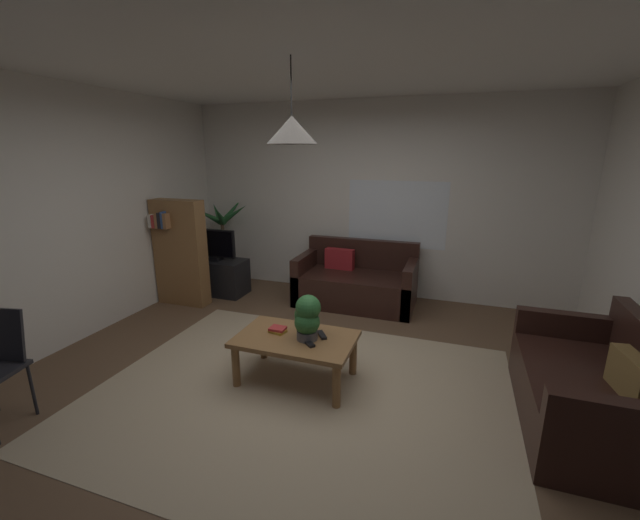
# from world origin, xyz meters

# --- Properties ---
(floor) EXTENTS (5.30, 4.96, 0.02)m
(floor) POSITION_xyz_m (0.00, 0.00, -0.01)
(floor) COLOR brown
(floor) RESTS_ON ground
(rug) EXTENTS (3.44, 2.73, 0.01)m
(rug) POSITION_xyz_m (0.00, -0.20, 0.00)
(rug) COLOR tan
(rug) RESTS_ON ground
(wall_back) EXTENTS (5.42, 0.06, 2.67)m
(wall_back) POSITION_xyz_m (0.00, 2.51, 1.34)
(wall_back) COLOR silver
(wall_back) RESTS_ON ground
(wall_left) EXTENTS (0.06, 4.96, 2.67)m
(wall_left) POSITION_xyz_m (-2.68, 0.00, 1.34)
(wall_left) COLOR silver
(wall_left) RESTS_ON ground
(ceiling) EXTENTS (5.30, 4.96, 0.02)m
(ceiling) POSITION_xyz_m (0.00, 0.00, 2.68)
(ceiling) COLOR white
(window_pane) EXTENTS (1.33, 0.01, 0.90)m
(window_pane) POSITION_xyz_m (0.35, 2.48, 1.16)
(window_pane) COLOR white
(couch_under_window) EXTENTS (1.55, 0.83, 0.82)m
(couch_under_window) POSITION_xyz_m (-0.08, 2.00, 0.27)
(couch_under_window) COLOR black
(couch_under_window) RESTS_ON ground
(couch_right_side) EXTENTS (0.83, 1.46, 0.82)m
(couch_right_side) POSITION_xyz_m (2.17, 0.10, 0.28)
(couch_right_side) COLOR black
(couch_right_side) RESTS_ON ground
(coffee_table) EXTENTS (1.03, 0.64, 0.42)m
(coffee_table) POSITION_xyz_m (-0.12, -0.01, 0.36)
(coffee_table) COLOR olive
(coffee_table) RESTS_ON ground
(book_on_table_0) EXTENTS (0.16, 0.13, 0.02)m
(book_on_table_0) POSITION_xyz_m (-0.31, 0.02, 0.43)
(book_on_table_0) COLOR gold
(book_on_table_0) RESTS_ON coffee_table
(book_on_table_1) EXTENTS (0.14, 0.11, 0.02)m
(book_on_table_1) POSITION_xyz_m (-0.31, 0.02, 0.46)
(book_on_table_1) COLOR #B22D2D
(book_on_table_1) RESTS_ON coffee_table
(remote_on_table_0) EXTENTS (0.15, 0.14, 0.02)m
(remote_on_table_0) POSITION_xyz_m (0.04, -0.10, 0.43)
(remote_on_table_0) COLOR black
(remote_on_table_0) RESTS_ON coffee_table
(remote_on_table_1) EXTENTS (0.13, 0.16, 0.02)m
(remote_on_table_1) POSITION_xyz_m (0.10, 0.07, 0.43)
(remote_on_table_1) COLOR black
(remote_on_table_1) RESTS_ON coffee_table
(potted_plant_on_table) EXTENTS (0.23, 0.24, 0.40)m
(potted_plant_on_table) POSITION_xyz_m (-0.01, -0.01, 0.63)
(potted_plant_on_table) COLOR #4C4C51
(potted_plant_on_table) RESTS_ON coffee_table
(tv_stand) EXTENTS (0.90, 0.44, 0.50)m
(tv_stand) POSITION_xyz_m (-2.10, 1.73, 0.25)
(tv_stand) COLOR black
(tv_stand) RESTS_ON ground
(tv) EXTENTS (0.70, 0.16, 0.44)m
(tv) POSITION_xyz_m (-2.10, 1.71, 0.73)
(tv) COLOR black
(tv) RESTS_ON tv_stand
(potted_palm_corner) EXTENTS (0.86, 0.81, 1.34)m
(potted_palm_corner) POSITION_xyz_m (-2.22, 2.18, 0.57)
(potted_palm_corner) COLOR brown
(potted_palm_corner) RESTS_ON ground
(bookshelf_corner) EXTENTS (0.70, 0.31, 1.40)m
(bookshelf_corner) POSITION_xyz_m (-2.28, 1.24, 0.71)
(bookshelf_corner) COLOR olive
(bookshelf_corner) RESTS_ON ground
(pendant_lamp) EXTENTS (0.39, 0.39, 0.63)m
(pendant_lamp) POSITION_xyz_m (-0.12, -0.01, 2.15)
(pendant_lamp) COLOR black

